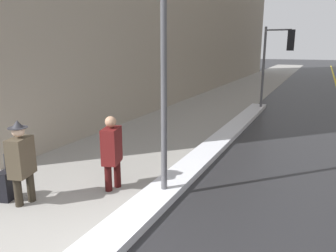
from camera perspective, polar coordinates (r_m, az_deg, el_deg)
name	(u,v)px	position (r m, az deg, el deg)	size (l,w,h in m)	color
sidewalk_slab	(224,100)	(18.95, 9.79, 4.55)	(4.00, 80.00, 0.01)	gray
snow_bank_curb	(216,144)	(10.02, 8.37, -3.11)	(0.68, 14.70, 0.16)	silver
lamp_post	(164,57)	(6.12, -0.74, 11.97)	(0.28, 0.28, 4.58)	#515156
traffic_light_near	(280,51)	(15.91, 18.93, 12.29)	(1.31, 0.32, 3.82)	#515156
pedestrian_in_fedora	(21,160)	(6.71, -24.20, -5.35)	(0.42, 0.57, 1.65)	#2A241B
pedestrian_nearside	(112,150)	(6.87, -9.77, -4.07)	(0.43, 0.58, 1.58)	#340C0C
rolling_suitcase	(7,186)	(7.23, -26.20, -9.28)	(0.31, 0.41, 0.95)	black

